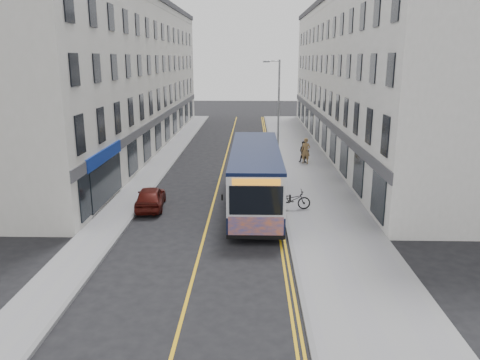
# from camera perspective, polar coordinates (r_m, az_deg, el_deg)

# --- Properties ---
(ground) EXTENTS (140.00, 140.00, 0.00)m
(ground) POSITION_cam_1_polar(r_m,az_deg,el_deg) (23.79, -3.98, -5.35)
(ground) COLOR black
(ground) RESTS_ON ground
(pavement_east) EXTENTS (4.50, 64.00, 0.12)m
(pavement_east) POSITION_cam_1_polar(r_m,az_deg,el_deg) (35.41, 7.99, 1.36)
(pavement_east) COLOR gray
(pavement_east) RESTS_ON ground
(pavement_west) EXTENTS (2.00, 64.00, 0.12)m
(pavement_west) POSITION_cam_1_polar(r_m,az_deg,el_deg) (35.92, -10.15, 1.46)
(pavement_west) COLOR gray
(pavement_west) RESTS_ON ground
(kerb_east) EXTENTS (0.18, 64.00, 0.13)m
(kerb_east) POSITION_cam_1_polar(r_m,az_deg,el_deg) (35.23, 4.35, 1.40)
(kerb_east) COLOR slate
(kerb_east) RESTS_ON ground
(kerb_west) EXTENTS (0.18, 64.00, 0.13)m
(kerb_west) POSITION_cam_1_polar(r_m,az_deg,el_deg) (35.73, -8.57, 1.46)
(kerb_west) COLOR slate
(kerb_west) RESTS_ON ground
(road_centre_line) EXTENTS (0.12, 64.00, 0.01)m
(road_centre_line) POSITION_cam_1_polar(r_m,az_deg,el_deg) (35.27, -2.16, 1.34)
(road_centre_line) COLOR gold
(road_centre_line) RESTS_ON ground
(road_dbl_yellow_inner) EXTENTS (0.10, 64.00, 0.01)m
(road_dbl_yellow_inner) POSITION_cam_1_polar(r_m,az_deg,el_deg) (35.22, 3.62, 1.31)
(road_dbl_yellow_inner) COLOR gold
(road_dbl_yellow_inner) RESTS_ON ground
(road_dbl_yellow_outer) EXTENTS (0.10, 64.00, 0.01)m
(road_dbl_yellow_outer) POSITION_cam_1_polar(r_m,az_deg,el_deg) (35.23, 3.94, 1.30)
(road_dbl_yellow_outer) COLOR gold
(road_dbl_yellow_outer) RESTS_ON ground
(terrace_east) EXTENTS (6.00, 46.00, 13.00)m
(terrace_east) POSITION_cam_1_polar(r_m,az_deg,el_deg) (44.26, 13.92, 12.15)
(terrace_east) COLOR white
(terrace_east) RESTS_ON ground
(terrace_west) EXTENTS (6.00, 46.00, 13.00)m
(terrace_west) POSITION_cam_1_polar(r_m,az_deg,el_deg) (44.71, -13.35, 12.20)
(terrace_west) COLOR silver
(terrace_west) RESTS_ON ground
(streetlamp) EXTENTS (1.32, 0.18, 8.00)m
(streetlamp) POSITION_cam_1_polar(r_m,az_deg,el_deg) (36.49, 4.60, 8.74)
(streetlamp) COLOR gray
(streetlamp) RESTS_ON ground
(city_bus) EXTENTS (2.68, 11.51, 3.34)m
(city_bus) POSITION_cam_1_polar(r_m,az_deg,el_deg) (25.93, 1.88, 0.60)
(city_bus) COLOR black
(city_bus) RESTS_ON ground
(bicycle) EXTENTS (2.09, 0.86, 1.08)m
(bicycle) POSITION_cam_1_polar(r_m,az_deg,el_deg) (25.56, 6.32, -2.42)
(bicycle) COLOR black
(bicycle) RESTS_ON pavement_east
(pedestrian_near) EXTENTS (0.85, 0.72, 2.00)m
(pedestrian_near) POSITION_cam_1_polar(r_m,az_deg,el_deg) (36.80, 8.01, 3.55)
(pedestrian_near) COLOR olive
(pedestrian_near) RESTS_ON pavement_east
(pedestrian_far) EXTENTS (0.90, 0.75, 1.70)m
(pedestrian_far) POSITION_cam_1_polar(r_m,az_deg,el_deg) (37.14, 7.83, 3.42)
(pedestrian_far) COLOR black
(pedestrian_far) RESTS_ON pavement_east
(car_white) EXTENTS (1.71, 4.34, 1.40)m
(car_white) POSITION_cam_1_polar(r_m,az_deg,el_deg) (42.81, 2.07, 4.68)
(car_white) COLOR silver
(car_white) RESTS_ON ground
(car_maroon) EXTENTS (1.83, 3.82, 1.26)m
(car_maroon) POSITION_cam_1_polar(r_m,az_deg,el_deg) (26.42, -10.87, -2.09)
(car_maroon) COLOR #49100C
(car_maroon) RESTS_ON ground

